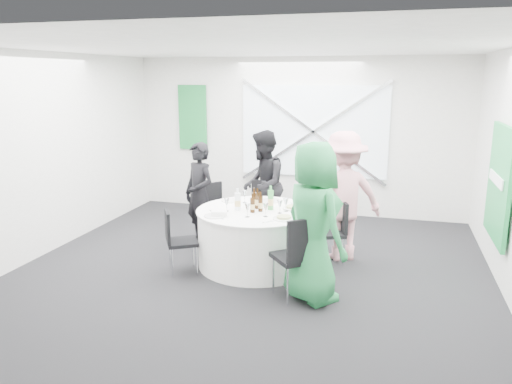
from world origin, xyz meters
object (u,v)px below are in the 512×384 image
(chair_back_left, at_px, (214,210))
(banquet_table, at_px, (256,238))
(clear_water_bottle, at_px, (238,202))
(person_woman_green, at_px, (313,223))
(person_woman_pink, at_px, (343,196))
(chair_front_left, at_px, (176,237))
(chair_back, at_px, (264,206))
(chair_back_right, at_px, (335,227))
(person_man_back_left, at_px, (199,194))
(green_water_bottle, at_px, (271,200))
(chair_front_right, at_px, (299,251))
(person_man_back, at_px, (263,185))

(chair_back_left, bearing_deg, banquet_table, -90.00)
(chair_back_left, xyz_separation_m, clear_water_bottle, (0.58, -0.70, 0.33))
(person_woman_green, bearing_deg, person_woman_pink, -53.79)
(chair_front_left, height_order, person_woman_pink, person_woman_pink)
(chair_back_left, relative_size, clear_water_bottle, 3.21)
(chair_front_left, relative_size, person_woman_green, 0.46)
(chair_back, xyz_separation_m, clear_water_bottle, (-0.07, -1.10, 0.34))
(chair_back_right, xyz_separation_m, person_man_back_left, (-2.04, 0.25, 0.27))
(chair_back_left, distance_m, person_woman_pink, 1.91)
(person_woman_green, distance_m, clear_water_bottle, 1.35)
(banquet_table, relative_size, green_water_bottle, 4.90)
(chair_front_right, bearing_deg, chair_back_left, -84.01)
(chair_front_left, distance_m, clear_water_bottle, 0.91)
(green_water_bottle, relative_size, clear_water_bottle, 1.11)
(banquet_table, height_order, chair_back_right, chair_back_right)
(person_woman_green, relative_size, clear_water_bottle, 6.26)
(chair_back_right, relative_size, person_man_back, 0.51)
(banquet_table, distance_m, chair_back_right, 1.07)
(chair_back_left, relative_size, green_water_bottle, 2.90)
(person_woman_pink, xyz_separation_m, person_woman_green, (-0.18, -1.41, 0.02))
(banquet_table, relative_size, chair_front_left, 1.88)
(banquet_table, bearing_deg, green_water_bottle, 20.43)
(chair_back, height_order, chair_back_right, chair_back)
(chair_back, distance_m, person_man_back, 0.33)
(chair_back_left, relative_size, chair_back_right, 1.08)
(chair_front_left, xyz_separation_m, clear_water_bottle, (0.67, 0.47, 0.39))
(person_woman_green, distance_m, green_water_bottle, 1.14)
(chair_front_left, bearing_deg, person_man_back, -52.83)
(chair_back_right, distance_m, person_man_back_left, 2.07)
(chair_back_right, bearing_deg, person_man_back, -143.48)
(chair_back_right, height_order, person_man_back, person_man_back)
(person_man_back_left, distance_m, person_woman_green, 2.41)
(chair_back_left, distance_m, person_man_back, 0.85)
(chair_front_left, distance_m, person_man_back, 1.86)
(chair_front_right, relative_size, green_water_bottle, 3.08)
(person_man_back, xyz_separation_m, person_woman_green, (1.09, -2.00, 0.06))
(person_woman_green, height_order, green_water_bottle, person_woman_green)
(banquet_table, relative_size, person_man_back_left, 1.02)
(green_water_bottle, bearing_deg, chair_back_left, 150.33)
(chair_back_right, relative_size, person_man_back_left, 0.56)
(clear_water_bottle, bearing_deg, chair_front_left, -145.03)
(chair_back_right, relative_size, clear_water_bottle, 2.97)
(chair_front_left, bearing_deg, clear_water_bottle, -85.64)
(chair_back_left, relative_size, chair_front_left, 1.11)
(chair_back, bearing_deg, person_woman_green, -69.77)
(chair_back_left, bearing_deg, person_man_back, -10.91)
(chair_back_right, distance_m, person_man_back, 1.48)
(chair_back_right, xyz_separation_m, clear_water_bottle, (-1.23, -0.43, 0.37))
(green_water_bottle, bearing_deg, chair_back, 109.54)
(banquet_table, distance_m, clear_water_bottle, 0.55)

